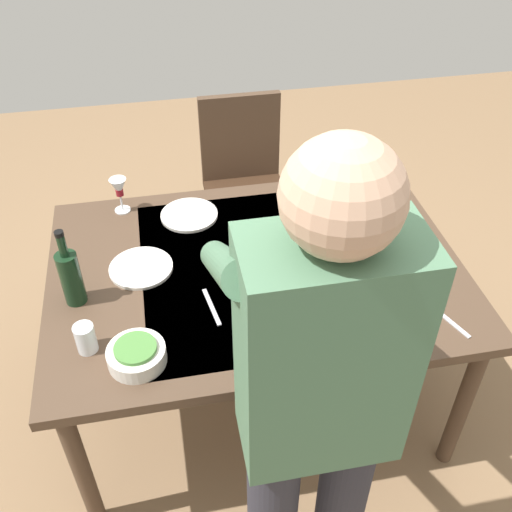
{
  "coord_description": "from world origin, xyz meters",
  "views": [
    {
      "loc": [
        0.3,
        1.58,
        2.13
      ],
      "look_at": [
        0.0,
        0.0,
        0.77
      ],
      "focal_mm": 41.19,
      "sensor_mm": 36.0,
      "label": 1
    }
  ],
  "objects_px": {
    "dinner_plate_near": "(189,215)",
    "water_cup_near_left": "(327,177)",
    "chair_near": "(244,176)",
    "wine_glass_right": "(119,189)",
    "dining_table": "(256,280)",
    "water_cup_near_right": "(340,209)",
    "wine_glass_left": "(393,215)",
    "water_cup_far_left": "(86,338)",
    "serving_bowl_pasta": "(281,257)",
    "person_server": "(315,409)",
    "side_bowl_salad": "(136,354)",
    "dinner_plate_far": "(141,268)",
    "wine_bottle": "(71,276)"
  },
  "relations": [
    {
      "from": "dinner_plate_near",
      "to": "water_cup_near_left",
      "type": "bearing_deg",
      "value": -170.39
    },
    {
      "from": "chair_near",
      "to": "wine_glass_right",
      "type": "distance_m",
      "value": 0.81
    },
    {
      "from": "dining_table",
      "to": "wine_glass_right",
      "type": "xyz_separation_m",
      "value": [
        0.47,
        -0.44,
        0.17
      ]
    },
    {
      "from": "water_cup_near_left",
      "to": "dining_table",
      "type": "bearing_deg",
      "value": 49.09
    },
    {
      "from": "water_cup_near_right",
      "to": "wine_glass_right",
      "type": "bearing_deg",
      "value": -14.24
    },
    {
      "from": "wine_glass_left",
      "to": "water_cup_far_left",
      "type": "relative_size",
      "value": 1.51
    },
    {
      "from": "water_cup_near_right",
      "to": "serving_bowl_pasta",
      "type": "xyz_separation_m",
      "value": [
        0.29,
        0.23,
        -0.01
      ]
    },
    {
      "from": "person_server",
      "to": "water_cup_near_right",
      "type": "xyz_separation_m",
      "value": [
        -0.39,
        -1.02,
        -0.2
      ]
    },
    {
      "from": "person_server",
      "to": "dinner_plate_near",
      "type": "xyz_separation_m",
      "value": [
        0.2,
        -1.15,
        -0.23
      ]
    },
    {
      "from": "water_cup_near_left",
      "to": "side_bowl_salad",
      "type": "distance_m",
      "value": 1.17
    },
    {
      "from": "dinner_plate_near",
      "to": "wine_glass_right",
      "type": "bearing_deg",
      "value": -18.76
    },
    {
      "from": "serving_bowl_pasta",
      "to": "side_bowl_salad",
      "type": "xyz_separation_m",
      "value": [
        0.53,
        0.36,
        0.0
      ]
    },
    {
      "from": "water_cup_near_left",
      "to": "wine_glass_left",
      "type": "bearing_deg",
      "value": 110.4
    },
    {
      "from": "water_cup_far_left",
      "to": "dinner_plate_far",
      "type": "xyz_separation_m",
      "value": [
        -0.18,
        -0.35,
        -0.04
      ]
    },
    {
      "from": "wine_bottle",
      "to": "dinner_plate_far",
      "type": "relative_size",
      "value": 1.29
    },
    {
      "from": "person_server",
      "to": "water_cup_far_left",
      "type": "distance_m",
      "value": 0.79
    },
    {
      "from": "person_server",
      "to": "water_cup_near_left",
      "type": "xyz_separation_m",
      "value": [
        -0.41,
        -1.25,
        -0.19
      ]
    },
    {
      "from": "water_cup_far_left",
      "to": "side_bowl_salad",
      "type": "bearing_deg",
      "value": 152.04
    },
    {
      "from": "wine_glass_left",
      "to": "dinner_plate_near",
      "type": "bearing_deg",
      "value": -20.69
    },
    {
      "from": "water_cup_near_left",
      "to": "serving_bowl_pasta",
      "type": "distance_m",
      "value": 0.55
    },
    {
      "from": "chair_near",
      "to": "serving_bowl_pasta",
      "type": "relative_size",
      "value": 3.03
    },
    {
      "from": "wine_glass_right",
      "to": "dinner_plate_near",
      "type": "distance_m",
      "value": 0.29
    },
    {
      "from": "water_cup_near_right",
      "to": "wine_glass_left",
      "type": "bearing_deg",
      "value": 135.09
    },
    {
      "from": "dining_table",
      "to": "person_server",
      "type": "relative_size",
      "value": 0.88
    },
    {
      "from": "person_server",
      "to": "water_cup_far_left",
      "type": "bearing_deg",
      "value": -41.28
    },
    {
      "from": "wine_glass_right",
      "to": "dinner_plate_far",
      "type": "height_order",
      "value": "wine_glass_right"
    },
    {
      "from": "wine_glass_right",
      "to": "dinner_plate_far",
      "type": "xyz_separation_m",
      "value": [
        -0.06,
        0.38,
        -0.1
      ]
    },
    {
      "from": "water_cup_near_left",
      "to": "chair_near",
      "type": "bearing_deg",
      "value": -58.29
    },
    {
      "from": "side_bowl_salad",
      "to": "dinner_plate_near",
      "type": "bearing_deg",
      "value": -107.9
    },
    {
      "from": "water_cup_far_left",
      "to": "wine_glass_left",
      "type": "bearing_deg",
      "value": -162.32
    },
    {
      "from": "water_cup_far_left",
      "to": "serving_bowl_pasta",
      "type": "xyz_separation_m",
      "value": [
        -0.68,
        -0.28,
        -0.02
      ]
    },
    {
      "from": "water_cup_near_left",
      "to": "dinner_plate_near",
      "type": "xyz_separation_m",
      "value": [
        0.6,
        0.1,
        -0.04
      ]
    },
    {
      "from": "dinner_plate_far",
      "to": "person_server",
      "type": "bearing_deg",
      "value": 115.03
    },
    {
      "from": "dining_table",
      "to": "water_cup_far_left",
      "type": "bearing_deg",
      "value": 25.9
    },
    {
      "from": "dining_table",
      "to": "person_server",
      "type": "xyz_separation_m",
      "value": [
        0.01,
        0.79,
        0.3
      ]
    },
    {
      "from": "person_server",
      "to": "dinner_plate_far",
      "type": "height_order",
      "value": "person_server"
    },
    {
      "from": "chair_near",
      "to": "wine_glass_left",
      "type": "xyz_separation_m",
      "value": [
        -0.43,
        0.84,
        0.3
      ]
    },
    {
      "from": "water_cup_near_right",
      "to": "dinner_plate_far",
      "type": "xyz_separation_m",
      "value": [
        0.8,
        0.16,
        -0.04
      ]
    },
    {
      "from": "dining_table",
      "to": "wine_glass_left",
      "type": "distance_m",
      "value": 0.57
    },
    {
      "from": "water_cup_near_right",
      "to": "side_bowl_salad",
      "type": "bearing_deg",
      "value": 35.78
    },
    {
      "from": "person_server",
      "to": "water_cup_far_left",
      "type": "relative_size",
      "value": 16.91
    },
    {
      "from": "wine_bottle",
      "to": "side_bowl_salad",
      "type": "distance_m",
      "value": 0.37
    },
    {
      "from": "wine_bottle",
      "to": "serving_bowl_pasta",
      "type": "bearing_deg",
      "value": -175.92
    },
    {
      "from": "dining_table",
      "to": "dinner_plate_near",
      "type": "xyz_separation_m",
      "value": [
        0.21,
        -0.35,
        0.07
      ]
    },
    {
      "from": "wine_glass_left",
      "to": "water_cup_far_left",
      "type": "height_order",
      "value": "wine_glass_left"
    },
    {
      "from": "person_server",
      "to": "water_cup_near_left",
      "type": "distance_m",
      "value": 1.33
    },
    {
      "from": "dinner_plate_near",
      "to": "dinner_plate_far",
      "type": "height_order",
      "value": "same"
    },
    {
      "from": "water_cup_near_left",
      "to": "wine_glass_right",
      "type": "bearing_deg",
      "value": 0.84
    },
    {
      "from": "wine_glass_right",
      "to": "person_server",
      "type": "bearing_deg",
      "value": 110.36
    },
    {
      "from": "chair_near",
      "to": "dinner_plate_near",
      "type": "height_order",
      "value": "chair_near"
    }
  ]
}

